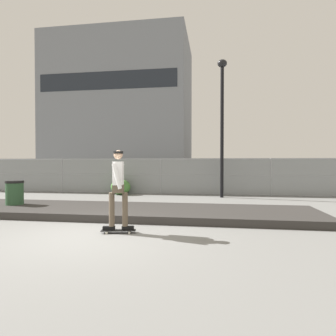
{
  "coord_description": "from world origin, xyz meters",
  "views": [
    {
      "loc": [
        2.65,
        -6.06,
        1.65
      ],
      "look_at": [
        1.03,
        4.38,
        1.44
      ],
      "focal_mm": 30.89,
      "sensor_mm": 36.0,
      "label": 1
    }
  ],
  "objects_px": {
    "parked_car_near": "(113,175)",
    "parked_car_far": "(318,177)",
    "skater": "(118,184)",
    "skateboard": "(118,231)",
    "shrub_left": "(121,187)",
    "parked_car_mid": "(209,176)",
    "street_lamp": "(222,111)",
    "trash_bin": "(15,196)"
  },
  "relations": [
    {
      "from": "parked_car_mid",
      "to": "trash_bin",
      "type": "bearing_deg",
      "value": -126.6
    },
    {
      "from": "skateboard",
      "to": "skater",
      "type": "relative_size",
      "value": 0.44
    },
    {
      "from": "trash_bin",
      "to": "street_lamp",
      "type": "bearing_deg",
      "value": 34.83
    },
    {
      "from": "skater",
      "to": "skateboard",
      "type": "bearing_deg",
      "value": -135.0
    },
    {
      "from": "shrub_left",
      "to": "parked_car_far",
      "type": "bearing_deg",
      "value": 17.14
    },
    {
      "from": "parked_car_far",
      "to": "shrub_left",
      "type": "relative_size",
      "value": 4.37
    },
    {
      "from": "skater",
      "to": "parked_car_near",
      "type": "xyz_separation_m",
      "value": [
        -4.01,
        10.88,
        -0.3
      ]
    },
    {
      "from": "street_lamp",
      "to": "parked_car_near",
      "type": "distance_m",
      "value": 8.16
    },
    {
      "from": "street_lamp",
      "to": "parked_car_far",
      "type": "height_order",
      "value": "street_lamp"
    },
    {
      "from": "trash_bin",
      "to": "shrub_left",
      "type": "bearing_deg",
      "value": 69.38
    },
    {
      "from": "street_lamp",
      "to": "shrub_left",
      "type": "xyz_separation_m",
      "value": [
        -5.06,
        0.38,
        -3.64
      ]
    },
    {
      "from": "parked_car_far",
      "to": "trash_bin",
      "type": "relative_size",
      "value": 4.29
    },
    {
      "from": "parked_car_near",
      "to": "parked_car_far",
      "type": "xyz_separation_m",
      "value": [
        12.04,
        0.04,
        0.0
      ]
    },
    {
      "from": "parked_car_far",
      "to": "shrub_left",
      "type": "height_order",
      "value": "parked_car_far"
    },
    {
      "from": "parked_car_near",
      "to": "trash_bin",
      "type": "bearing_deg",
      "value": -93.03
    },
    {
      "from": "skater",
      "to": "parked_car_far",
      "type": "bearing_deg",
      "value": 53.64
    },
    {
      "from": "parked_car_near",
      "to": "shrub_left",
      "type": "relative_size",
      "value": 4.37
    },
    {
      "from": "skateboard",
      "to": "parked_car_far",
      "type": "height_order",
      "value": "parked_car_far"
    },
    {
      "from": "skater",
      "to": "trash_bin",
      "type": "bearing_deg",
      "value": 151.81
    },
    {
      "from": "skater",
      "to": "parked_car_mid",
      "type": "distance_m",
      "value": 11.21
    },
    {
      "from": "parked_car_mid",
      "to": "street_lamp",
      "type": "bearing_deg",
      "value": -80.42
    },
    {
      "from": "parked_car_near",
      "to": "shrub_left",
      "type": "height_order",
      "value": "parked_car_near"
    },
    {
      "from": "shrub_left",
      "to": "skater",
      "type": "bearing_deg",
      "value": -72.18
    },
    {
      "from": "skateboard",
      "to": "parked_car_near",
      "type": "xyz_separation_m",
      "value": [
        -4.01,
        10.88,
        0.78
      ]
    },
    {
      "from": "street_lamp",
      "to": "parked_car_near",
      "type": "height_order",
      "value": "street_lamp"
    },
    {
      "from": "parked_car_near",
      "to": "trash_bin",
      "type": "height_order",
      "value": "parked_car_near"
    },
    {
      "from": "parked_car_far",
      "to": "trash_bin",
      "type": "height_order",
      "value": "parked_car_far"
    },
    {
      "from": "parked_car_mid",
      "to": "shrub_left",
      "type": "xyz_separation_m",
      "value": [
        -4.43,
        -3.36,
        -0.45
      ]
    },
    {
      "from": "skateboard",
      "to": "skater",
      "type": "height_order",
      "value": "skater"
    },
    {
      "from": "parked_car_near",
      "to": "parked_car_far",
      "type": "height_order",
      "value": "same"
    },
    {
      "from": "parked_car_far",
      "to": "skateboard",
      "type": "bearing_deg",
      "value": -126.36
    },
    {
      "from": "shrub_left",
      "to": "trash_bin",
      "type": "bearing_deg",
      "value": -110.62
    },
    {
      "from": "skateboard",
      "to": "parked_car_far",
      "type": "relative_size",
      "value": 0.19
    },
    {
      "from": "skater",
      "to": "street_lamp",
      "type": "relative_size",
      "value": 0.29
    },
    {
      "from": "skateboard",
      "to": "shrub_left",
      "type": "bearing_deg",
      "value": 107.82
    },
    {
      "from": "skateboard",
      "to": "shrub_left",
      "type": "xyz_separation_m",
      "value": [
        -2.47,
        7.68,
        0.33
      ]
    },
    {
      "from": "street_lamp",
      "to": "parked_car_near",
      "type": "relative_size",
      "value": 1.45
    },
    {
      "from": "skater",
      "to": "trash_bin",
      "type": "height_order",
      "value": "skater"
    },
    {
      "from": "street_lamp",
      "to": "trash_bin",
      "type": "relative_size",
      "value": 6.24
    },
    {
      "from": "street_lamp",
      "to": "trash_bin",
      "type": "bearing_deg",
      "value": -145.17
    },
    {
      "from": "skateboard",
      "to": "parked_car_mid",
      "type": "height_order",
      "value": "parked_car_mid"
    },
    {
      "from": "skater",
      "to": "shrub_left",
      "type": "height_order",
      "value": "skater"
    }
  ]
}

